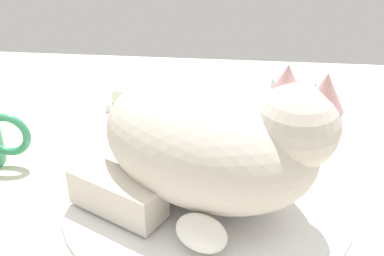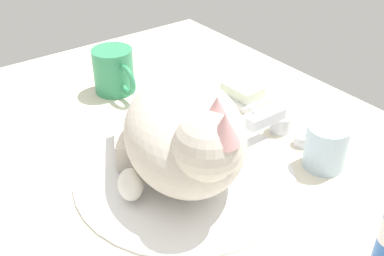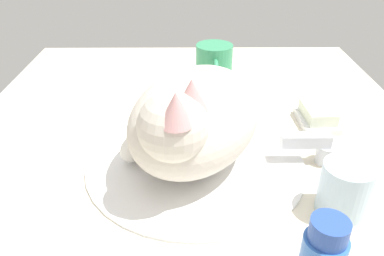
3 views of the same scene
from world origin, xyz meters
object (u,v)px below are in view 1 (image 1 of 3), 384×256
Objects in this scene: rinse_cup at (292,100)px; soap_bar at (138,91)px; faucet at (216,104)px; cat at (216,141)px.

soap_bar is (-23.11, 3.56, -1.30)cm from rinse_cup.
faucet is 20.82cm from cat.
faucet reaches higher than soap_bar.
rinse_cup reaches higher than faucet.
cat is 4.13× the size of soap_bar.
faucet is 0.43× the size of cat.
cat reaches higher than rinse_cup.
cat is (0.91, -19.89, 6.09)cm from faucet.
rinse_cup is (10.09, 19.41, -4.61)cm from cat.
cat is at bearing -117.47° from rinse_cup.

